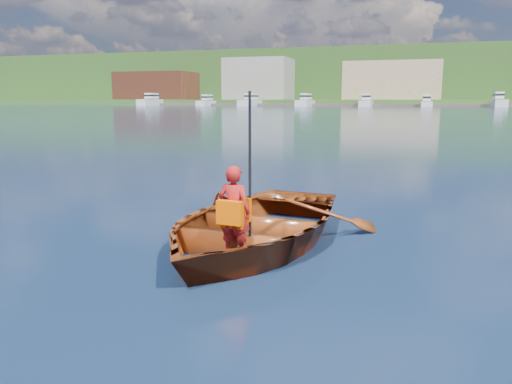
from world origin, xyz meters
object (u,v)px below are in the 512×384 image
(marina_yachts, at_px, (362,102))
(child_paddler, at_px, (234,211))
(dock, at_px, (415,105))
(rowboat, at_px, (253,224))

(marina_yachts, bearing_deg, child_paddler, -85.40)
(child_paddler, bearing_deg, dock, 88.80)
(child_paddler, xyz_separation_m, dock, (3.10, 148.26, -0.29))
(dock, relative_size, marina_yachts, 1.09)
(child_paddler, bearing_deg, rowboat, 92.89)
(dock, distance_m, marina_yachts, 15.41)
(dock, bearing_deg, rowboat, -91.22)
(child_paddler, bearing_deg, marina_yachts, 94.60)
(child_paddler, xyz_separation_m, marina_yachts, (-11.55, 143.59, 0.68))
(child_paddler, relative_size, marina_yachts, 0.01)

